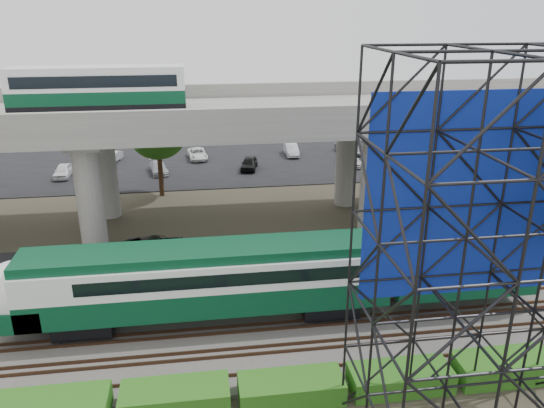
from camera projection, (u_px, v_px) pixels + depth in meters
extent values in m
plane|color=#474233|center=(257.00, 343.00, 27.25)|extent=(140.00, 140.00, 0.00)
cube|color=slate|center=(253.00, 320.00, 29.07)|extent=(90.00, 12.00, 0.20)
cube|color=black|center=(240.00, 254.00, 36.98)|extent=(90.00, 5.00, 0.08)
cube|color=black|center=(222.00, 163.00, 58.80)|extent=(90.00, 18.00, 0.08)
cube|color=#42576D|center=(214.00, 123.00, 79.23)|extent=(140.00, 40.00, 0.03)
cube|color=#472D1E|center=(264.00, 372.00, 24.63)|extent=(90.00, 0.08, 0.16)
cube|color=#472D1E|center=(260.00, 353.00, 25.96)|extent=(90.00, 0.08, 0.16)
cube|color=#472D1E|center=(259.00, 347.00, 26.48)|extent=(90.00, 0.08, 0.16)
cube|color=#472D1E|center=(255.00, 330.00, 27.82)|extent=(90.00, 0.08, 0.16)
cube|color=#472D1E|center=(254.00, 324.00, 28.34)|extent=(90.00, 0.08, 0.16)
cube|color=#472D1E|center=(251.00, 310.00, 29.68)|extent=(90.00, 0.08, 0.16)
cube|color=#472D1E|center=(250.00, 305.00, 30.20)|extent=(90.00, 0.08, 0.16)
cube|color=#472D1E|center=(248.00, 292.00, 31.54)|extent=(90.00, 0.08, 0.16)
cube|color=#472D1E|center=(247.00, 288.00, 32.06)|extent=(90.00, 0.08, 0.16)
cube|color=#472D1E|center=(245.00, 277.00, 33.39)|extent=(90.00, 0.08, 0.16)
cube|color=black|center=(85.00, 321.00, 27.65)|extent=(3.00, 2.20, 0.90)
cube|color=black|center=(328.00, 303.00, 29.38)|extent=(3.00, 2.20, 0.90)
cube|color=#083E24|center=(209.00, 293.00, 28.12)|extent=(19.00, 3.00, 1.40)
cube|color=white|center=(208.00, 269.00, 27.62)|extent=(19.00, 3.00, 1.50)
cube|color=#083E24|center=(207.00, 251.00, 27.27)|extent=(19.00, 2.60, 0.50)
cube|color=black|center=(227.00, 267.00, 27.73)|extent=(15.00, 3.06, 0.70)
ellipsoid|color=white|center=(18.00, 291.00, 26.54)|extent=(3.60, 3.00, 3.20)
cube|color=#083E24|center=(22.00, 309.00, 26.91)|extent=(2.60, 3.00, 1.10)
cube|color=#083E24|center=(460.00, 260.00, 29.63)|extent=(8.00, 3.00, 3.40)
cube|color=#9E9B93|center=(231.00, 117.00, 39.12)|extent=(80.00, 12.00, 1.20)
cube|color=#9E9B93|center=(237.00, 117.00, 33.38)|extent=(80.00, 0.50, 1.10)
cube|color=#9E9B93|center=(226.00, 90.00, 44.06)|extent=(80.00, 0.50, 1.10)
cylinder|color=#9E9B93|center=(90.00, 198.00, 36.14)|extent=(1.80, 1.80, 8.00)
cylinder|color=#9E9B93|center=(105.00, 169.00, 42.64)|extent=(1.80, 1.80, 8.00)
cube|color=#9E9B93|center=(92.00, 134.00, 38.10)|extent=(2.40, 9.00, 0.60)
cylinder|color=#9E9B93|center=(372.00, 185.00, 38.80)|extent=(1.80, 1.80, 8.00)
cylinder|color=#9E9B93|center=(346.00, 160.00, 45.30)|extent=(1.80, 1.80, 8.00)
cube|color=#9E9B93|center=(361.00, 125.00, 40.76)|extent=(2.40, 9.00, 0.60)
cylinder|color=#9E9B93|center=(540.00, 152.00, 47.69)|extent=(1.80, 1.80, 8.00)
cube|color=black|center=(101.00, 108.00, 37.56)|extent=(12.00, 2.50, 0.70)
cube|color=#083E24|center=(99.00, 96.00, 37.29)|extent=(12.00, 2.50, 0.90)
cube|color=white|center=(98.00, 80.00, 36.90)|extent=(12.00, 2.50, 1.30)
cube|color=black|center=(97.00, 80.00, 36.89)|extent=(11.00, 2.56, 0.80)
cube|color=white|center=(96.00, 69.00, 36.63)|extent=(12.00, 2.40, 0.30)
cube|color=navy|center=(466.00, 198.00, 20.44)|extent=(8.10, 0.08, 8.25)
cube|color=#225714|center=(175.00, 399.00, 22.53)|extent=(4.60, 1.80, 1.15)
cube|color=#225714|center=(291.00, 389.00, 23.21)|extent=(4.60, 1.80, 1.03)
cube|color=#225714|center=(400.00, 378.00, 23.88)|extent=(4.60, 1.80, 1.01)
cube|color=#225714|center=(503.00, 367.00, 24.53)|extent=(4.60, 1.80, 1.12)
cylinder|color=#382314|center=(422.00, 203.00, 39.88)|extent=(0.44, 0.44, 4.80)
ellipsoid|color=#225714|center=(426.00, 162.00, 38.77)|extent=(4.94, 4.94, 4.18)
cylinder|color=#382314|center=(160.00, 170.00, 47.90)|extent=(0.44, 0.44, 4.80)
ellipsoid|color=#225714|center=(158.00, 136.00, 46.79)|extent=(4.94, 4.94, 4.18)
imported|color=black|center=(157.00, 246.00, 36.53)|extent=(4.79, 2.24, 1.33)
imported|color=white|center=(63.00, 171.00, 53.63)|extent=(1.52, 3.76, 1.28)
imported|color=#AAABB2|center=(112.00, 157.00, 58.85)|extent=(2.03, 3.62, 1.13)
imported|color=#9E9FA6|center=(158.00, 168.00, 54.91)|extent=(2.36, 4.20, 1.15)
imported|color=white|center=(197.00, 154.00, 60.09)|extent=(2.44, 4.45, 1.18)
imported|color=black|center=(249.00, 163.00, 56.14)|extent=(2.37, 4.11, 1.32)
imported|color=#B2B6BA|center=(292.00, 150.00, 61.51)|extent=(1.46, 3.95, 1.29)
imported|color=#BABABA|center=(351.00, 160.00, 57.65)|extent=(2.13, 4.19, 1.17)
imported|color=gray|center=(350.00, 148.00, 62.45)|extent=(2.95, 4.92, 1.28)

